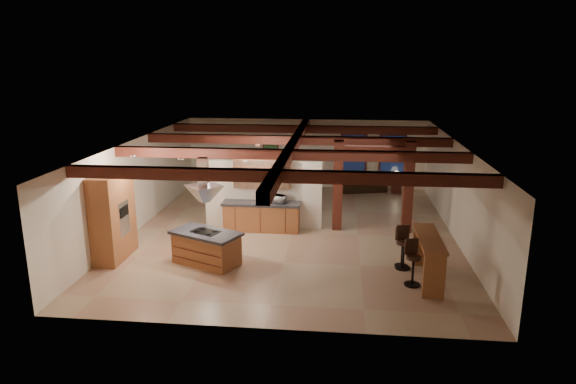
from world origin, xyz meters
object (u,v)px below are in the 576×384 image
Objects in this scene: dining_table at (287,202)px; bar_counter at (428,251)px; sofa at (363,185)px; kitchen_island at (206,247)px.

bar_counter is (4.10, -5.72, 0.49)m from dining_table.
bar_counter is (1.25, -8.73, 0.50)m from sofa.
bar_counter is at bearing -71.87° from dining_table.
sofa is at bearing 98.18° from bar_counter.
sofa is at bearing 61.48° from kitchen_island.
sofa is (4.47, 8.23, -0.19)m from kitchen_island.
dining_table is 4.14m from sofa.
kitchen_island is 5.76m from bar_counter.
sofa is at bearing 29.11° from dining_table.
dining_table is at bearing 72.68° from kitchen_island.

